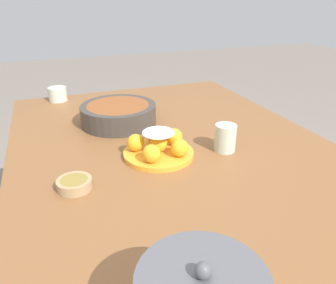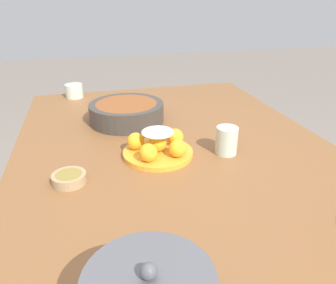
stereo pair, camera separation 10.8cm
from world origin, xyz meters
name	(u,v)px [view 1 (the left image)]	position (x,y,z in m)	size (l,w,h in m)	color
dining_table	(177,169)	(0.00, 0.00, 0.66)	(1.59, 1.09, 0.74)	brown
cake_plate	(159,146)	(-0.02, 0.07, 0.77)	(0.23, 0.23, 0.09)	gold
serving_bowl	(119,114)	(0.31, 0.13, 0.78)	(0.30, 0.30, 0.08)	#3D3833
sauce_bowl	(74,184)	(-0.12, 0.35, 0.75)	(0.10, 0.10, 0.03)	tan
cup_near	(225,138)	(-0.06, -0.15, 0.78)	(0.07, 0.07, 0.09)	beige
cup_far	(58,94)	(0.72, 0.34, 0.77)	(0.09, 0.09, 0.07)	beige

